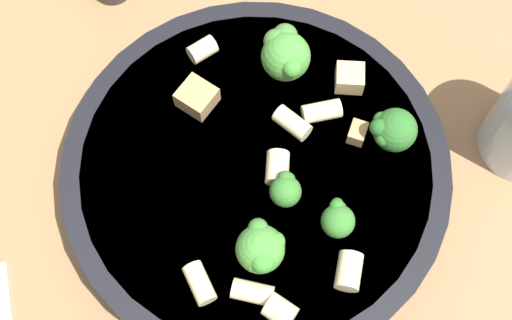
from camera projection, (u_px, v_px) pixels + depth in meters
ground_plane at (256, 182)px, 0.57m from camera, size 2.00×2.00×0.00m
pasta_bowl at (256, 172)px, 0.55m from camera, size 0.30×0.30×0.04m
broccoli_floret_0 at (339, 217)px, 0.51m from camera, size 0.02×0.02×0.03m
broccoli_floret_1 at (393, 130)px, 0.53m from camera, size 0.04×0.03×0.04m
broccoli_floret_2 at (285, 54)px, 0.55m from camera, size 0.04×0.04×0.04m
broccoli_floret_3 at (285, 189)px, 0.52m from camera, size 0.02×0.02×0.03m
broccoli_floret_4 at (261, 249)px, 0.49m from camera, size 0.03×0.03×0.04m
rigatoni_0 at (202, 50)px, 0.57m from camera, size 0.02×0.02×0.02m
rigatoni_1 at (349, 271)px, 0.50m from camera, size 0.03×0.03×0.02m
rigatoni_2 at (296, 126)px, 0.55m from camera, size 0.03×0.01×0.01m
rigatoni_3 at (280, 311)px, 0.49m from camera, size 0.02×0.02×0.02m
rigatoni_4 at (252, 292)px, 0.50m from camera, size 0.03×0.03×0.01m
rigatoni_5 at (277, 168)px, 0.53m from camera, size 0.03×0.03×0.02m
rigatoni_6 at (200, 283)px, 0.50m from camera, size 0.03×0.02×0.01m
rigatoni_7 at (322, 111)px, 0.55m from camera, size 0.03×0.03×0.01m
chicken_chunk_0 at (357, 133)px, 0.54m from camera, size 0.02×0.02×0.01m
chicken_chunk_1 at (350, 78)px, 0.56m from camera, size 0.03×0.03×0.02m
chicken_chunk_2 at (197, 97)px, 0.55m from camera, size 0.03×0.03×0.02m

